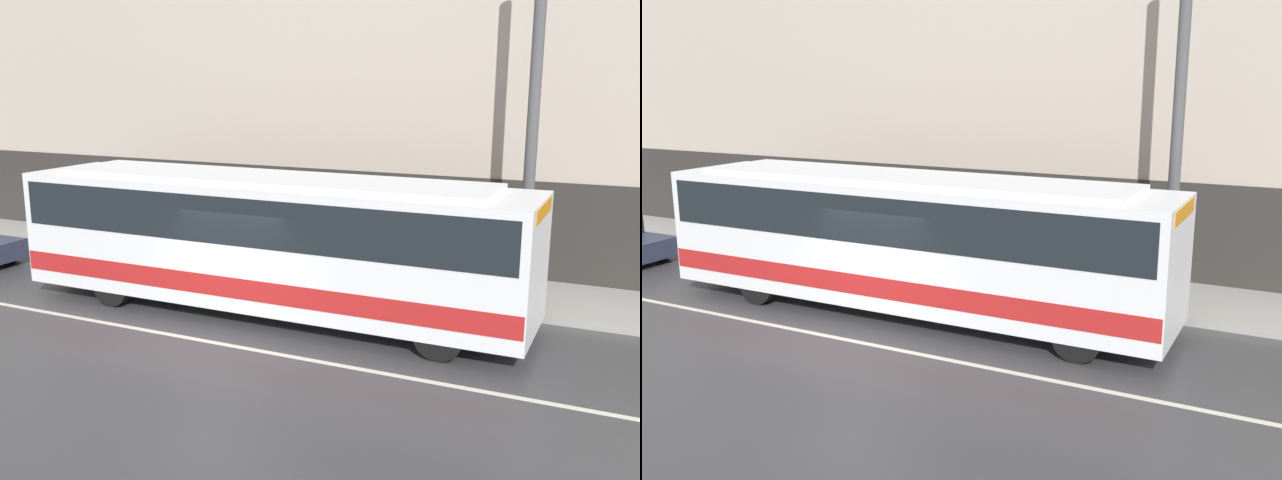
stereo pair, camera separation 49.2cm
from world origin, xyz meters
The scene contains 7 objects.
ground_plane centered at (0.00, 0.00, 0.00)m, with size 60.00×60.00×0.00m, color #38383A.
sidewalk centered at (0.00, 5.46, 0.09)m, with size 60.00×2.93×0.18m.
building_facade centered at (0.00, 7.07, 5.21)m, with size 60.00×0.35×10.80m.
lane_stripe centered at (0.00, 0.00, 0.00)m, with size 54.00×0.14×0.01m.
transit_bus centered at (0.15, 2.17, 1.77)m, with size 11.84×2.58×3.13m.
utility_pole_near centered at (5.34, 4.86, 4.40)m, with size 0.26×0.26×8.44m.
pedestrian_waiting centered at (-3.89, 4.84, 0.98)m, with size 0.36×0.36×1.71m.
Camera 1 is at (7.78, -11.39, 5.24)m, focal length 40.00 mm.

